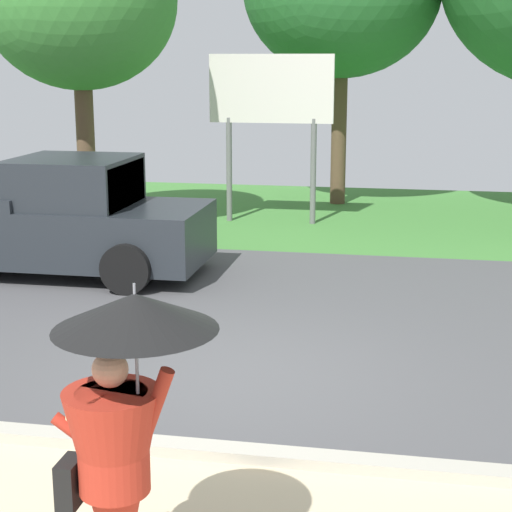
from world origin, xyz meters
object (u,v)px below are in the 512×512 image
object	(u,v)px
pickup_truck	(48,220)
roadside_billboard	(271,101)
monk_pedestrian	(119,446)
tree_right_far	(79,1)

from	to	relation	value
pickup_truck	roadside_billboard	bearing A→B (deg)	68.31
monk_pedestrian	pickup_truck	world-z (taller)	monk_pedestrian
monk_pedestrian	pickup_truck	distance (m)	8.94
pickup_truck	roadside_billboard	xyz separation A→B (m)	(2.82, 4.91, 1.68)
roadside_billboard	monk_pedestrian	bearing A→B (deg)	-84.40
monk_pedestrian	tree_right_far	xyz separation A→B (m)	(-4.72, 11.26, 3.38)
roadside_billboard	tree_right_far	xyz separation A→B (m)	(-3.46, -1.59, 1.93)
roadside_billboard	pickup_truck	bearing A→B (deg)	-119.86
pickup_truck	monk_pedestrian	bearing A→B (deg)	-54.65
roadside_billboard	tree_right_far	bearing A→B (deg)	-155.24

